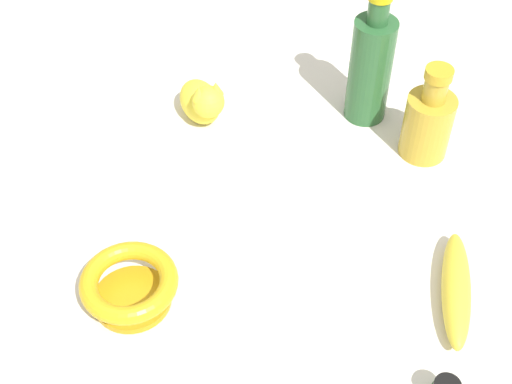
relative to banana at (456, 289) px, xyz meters
name	(u,v)px	position (x,y,z in m)	size (l,w,h in m)	color
ground	(256,215)	(0.29, -0.13, -0.02)	(2.00, 2.00, 0.00)	silver
banana	(456,289)	(0.00, 0.00, 0.00)	(0.20, 0.04, 0.04)	gold
bowl	(130,285)	(0.44, 0.04, 0.02)	(0.13, 0.13, 0.06)	#B98A15
cat_figurine	(202,101)	(0.39, -0.34, 0.02)	(0.10, 0.12, 0.10)	yellow
bottle_tall	(371,66)	(0.12, -0.38, 0.08)	(0.07, 0.07, 0.24)	#28592E
bottle_short	(428,121)	(0.02, -0.29, 0.05)	(0.08, 0.08, 0.17)	gold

